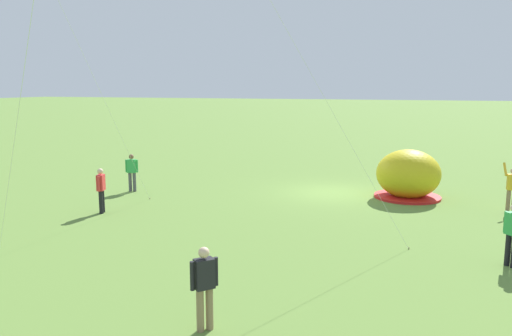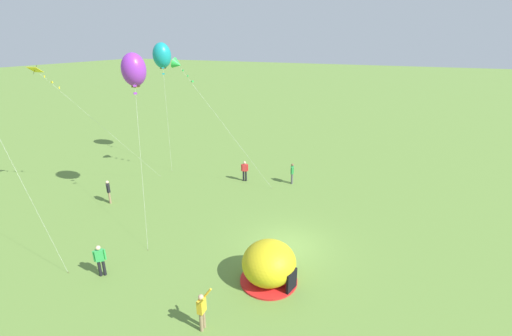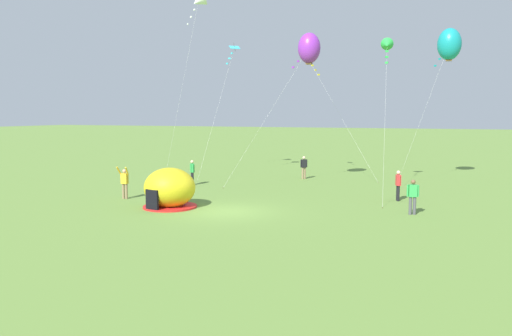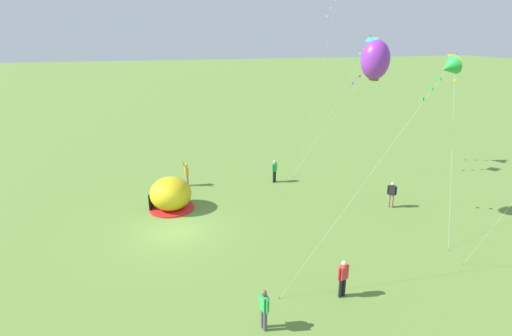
{
  "view_description": "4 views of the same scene",
  "coord_description": "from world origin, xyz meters",
  "px_view_note": "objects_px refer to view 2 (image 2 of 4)",
  "views": [
    {
      "loc": [
        -3.98,
        21.97,
        4.81
      ],
      "look_at": [
        1.98,
        4.8,
        1.79
      ],
      "focal_mm": 35.0,
      "sensor_mm": 36.0,
      "label": 1
    },
    {
      "loc": [
        -16.04,
        -5.09,
        11.12
      ],
      "look_at": [
        4.0,
        3.81,
        2.8
      ],
      "focal_mm": 24.0,
      "sensor_mm": 36.0,
      "label": 2
    },
    {
      "loc": [
        10.55,
        -22.34,
        4.9
      ],
      "look_at": [
        -0.02,
        3.97,
        1.8
      ],
      "focal_mm": 35.0,
      "sensor_mm": 36.0,
      "label": 3
    },
    {
      "loc": [
        20.63,
        -0.69,
        10.69
      ],
      "look_at": [
        1.66,
        4.2,
        4.01
      ],
      "focal_mm": 28.0,
      "sensor_mm": 36.0,
      "label": 4
    }
  ],
  "objects_px": {
    "person_near_tent": "(245,170)",
    "kite_yellow": "(43,76)",
    "popup_tent": "(269,264)",
    "person_with_toddler": "(109,191)",
    "person_far_back": "(100,259)",
    "person_watching_sky": "(202,310)",
    "kite_green": "(178,64)",
    "person_strolling": "(292,172)",
    "kite_purple": "(134,70)",
    "kite_teal": "(162,55)"
  },
  "relations": [
    {
      "from": "person_far_back",
      "to": "kite_green",
      "type": "height_order",
      "value": "kite_green"
    },
    {
      "from": "person_strolling",
      "to": "person_near_tent",
      "type": "bearing_deg",
      "value": 106.11
    },
    {
      "from": "person_strolling",
      "to": "kite_teal",
      "type": "distance_m",
      "value": 15.63
    },
    {
      "from": "popup_tent",
      "to": "person_watching_sky",
      "type": "height_order",
      "value": "popup_tent"
    },
    {
      "from": "person_near_tent",
      "to": "person_far_back",
      "type": "bearing_deg",
      "value": 174.97
    },
    {
      "from": "person_strolling",
      "to": "kite_purple",
      "type": "relative_size",
      "value": 0.17
    },
    {
      "from": "person_with_toddler",
      "to": "person_near_tent",
      "type": "height_order",
      "value": "same"
    },
    {
      "from": "person_strolling",
      "to": "kite_teal",
      "type": "relative_size",
      "value": 0.16
    },
    {
      "from": "person_near_tent",
      "to": "kite_teal",
      "type": "relative_size",
      "value": 0.16
    },
    {
      "from": "popup_tent",
      "to": "person_with_toddler",
      "type": "distance_m",
      "value": 14.05
    },
    {
      "from": "person_watching_sky",
      "to": "person_far_back",
      "type": "relative_size",
      "value": 1.1
    },
    {
      "from": "person_watching_sky",
      "to": "person_near_tent",
      "type": "bearing_deg",
      "value": 19.44
    },
    {
      "from": "person_watching_sky",
      "to": "kite_purple",
      "type": "distance_m",
      "value": 15.12
    },
    {
      "from": "kite_yellow",
      "to": "person_near_tent",
      "type": "bearing_deg",
      "value": -53.12
    },
    {
      "from": "person_watching_sky",
      "to": "kite_yellow",
      "type": "xyz_separation_m",
      "value": [
        6.63,
        15.98,
        7.78
      ]
    },
    {
      "from": "person_near_tent",
      "to": "kite_teal",
      "type": "bearing_deg",
      "value": 76.33
    },
    {
      "from": "person_strolling",
      "to": "kite_green",
      "type": "distance_m",
      "value": 12.23
    },
    {
      "from": "person_near_tent",
      "to": "kite_yellow",
      "type": "bearing_deg",
      "value": 126.88
    },
    {
      "from": "person_strolling",
      "to": "popup_tent",
      "type": "bearing_deg",
      "value": -166.86
    },
    {
      "from": "person_watching_sky",
      "to": "person_far_back",
      "type": "xyz_separation_m",
      "value": [
        0.86,
        6.42,
        -0.03
      ]
    },
    {
      "from": "person_near_tent",
      "to": "kite_yellow",
      "type": "relative_size",
      "value": 0.18
    },
    {
      "from": "person_with_toddler",
      "to": "person_strolling",
      "type": "bearing_deg",
      "value": -51.34
    },
    {
      "from": "person_strolling",
      "to": "person_watching_sky",
      "type": "bearing_deg",
      "value": -174.77
    },
    {
      "from": "person_strolling",
      "to": "person_near_tent",
      "type": "relative_size",
      "value": 1.0
    },
    {
      "from": "person_watching_sky",
      "to": "kite_purple",
      "type": "height_order",
      "value": "kite_purple"
    },
    {
      "from": "person_far_back",
      "to": "kite_yellow",
      "type": "height_order",
      "value": "kite_yellow"
    },
    {
      "from": "kite_yellow",
      "to": "kite_purple",
      "type": "bearing_deg",
      "value": -76.3
    },
    {
      "from": "person_near_tent",
      "to": "kite_green",
      "type": "bearing_deg",
      "value": 106.74
    },
    {
      "from": "person_far_back",
      "to": "person_watching_sky",
      "type": "bearing_deg",
      "value": -97.62
    },
    {
      "from": "person_near_tent",
      "to": "kite_purple",
      "type": "height_order",
      "value": "kite_purple"
    },
    {
      "from": "person_strolling",
      "to": "person_near_tent",
      "type": "distance_m",
      "value": 3.9
    },
    {
      "from": "person_with_toddler",
      "to": "person_strolling",
      "type": "height_order",
      "value": "same"
    },
    {
      "from": "kite_teal",
      "to": "person_watching_sky",
      "type": "bearing_deg",
      "value": -139.75
    },
    {
      "from": "person_watching_sky",
      "to": "kite_green",
      "type": "relative_size",
      "value": 0.19
    },
    {
      "from": "kite_teal",
      "to": "person_strolling",
      "type": "bearing_deg",
      "value": -95.06
    },
    {
      "from": "person_strolling",
      "to": "kite_purple",
      "type": "xyz_separation_m",
      "value": [
        -7.63,
        8.18,
        8.33
      ]
    },
    {
      "from": "kite_teal",
      "to": "person_with_toddler",
      "type": "bearing_deg",
      "value": -168.35
    },
    {
      "from": "kite_teal",
      "to": "kite_purple",
      "type": "bearing_deg",
      "value": -151.71
    },
    {
      "from": "person_with_toddler",
      "to": "person_watching_sky",
      "type": "distance_m",
      "value": 14.22
    },
    {
      "from": "person_strolling",
      "to": "person_far_back",
      "type": "distance_m",
      "value": 15.75
    },
    {
      "from": "kite_purple",
      "to": "kite_green",
      "type": "xyz_separation_m",
      "value": [
        5.09,
        0.4,
        0.0
      ]
    },
    {
      "from": "person_strolling",
      "to": "kite_green",
      "type": "xyz_separation_m",
      "value": [
        -2.54,
        8.58,
        8.33
      ]
    },
    {
      "from": "person_near_tent",
      "to": "person_watching_sky",
      "type": "height_order",
      "value": "person_watching_sky"
    },
    {
      "from": "kite_yellow",
      "to": "person_strolling",
      "type": "bearing_deg",
      "value": -57.74
    },
    {
      "from": "person_far_back",
      "to": "person_strolling",
      "type": "bearing_deg",
      "value": -18.39
    },
    {
      "from": "popup_tent",
      "to": "kite_yellow",
      "type": "xyz_separation_m",
      "value": [
        2.79,
        17.33,
        7.78
      ]
    },
    {
      "from": "person_far_back",
      "to": "popup_tent",
      "type": "bearing_deg",
      "value": -68.97
    },
    {
      "from": "person_with_toddler",
      "to": "kite_teal",
      "type": "xyz_separation_m",
      "value": [
        9.84,
        2.03,
        8.74
      ]
    },
    {
      "from": "kite_teal",
      "to": "kite_green",
      "type": "height_order",
      "value": "kite_teal"
    },
    {
      "from": "person_with_toddler",
      "to": "kite_purple",
      "type": "relative_size",
      "value": 0.17
    }
  ]
}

